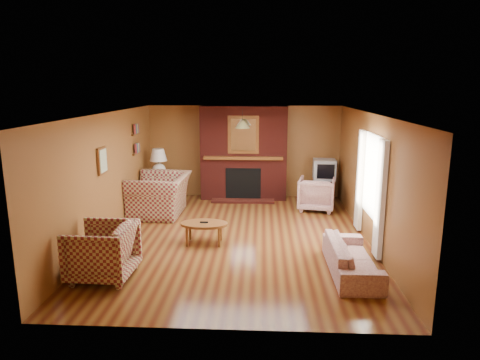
# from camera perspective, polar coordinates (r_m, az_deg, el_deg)

# --- Properties ---
(floor) EXTENTS (6.50, 6.50, 0.00)m
(floor) POSITION_cam_1_polar(r_m,az_deg,el_deg) (8.44, -0.40, -7.63)
(floor) COLOR #4F2211
(floor) RESTS_ON ground
(ceiling) EXTENTS (6.50, 6.50, 0.00)m
(ceiling) POSITION_cam_1_polar(r_m,az_deg,el_deg) (7.94, -0.42, 8.87)
(ceiling) COLOR silver
(ceiling) RESTS_ON wall_back
(wall_back) EXTENTS (6.50, 0.00, 6.50)m
(wall_back) POSITION_cam_1_polar(r_m,az_deg,el_deg) (11.30, 0.55, 3.80)
(wall_back) COLOR brown
(wall_back) RESTS_ON floor
(wall_front) EXTENTS (6.50, 0.00, 6.50)m
(wall_front) POSITION_cam_1_polar(r_m,az_deg,el_deg) (4.98, -2.60, -7.46)
(wall_front) COLOR brown
(wall_front) RESTS_ON floor
(wall_left) EXTENTS (0.00, 6.50, 6.50)m
(wall_left) POSITION_cam_1_polar(r_m,az_deg,el_deg) (8.62, -17.25, 0.53)
(wall_left) COLOR brown
(wall_left) RESTS_ON floor
(wall_right) EXTENTS (0.00, 6.50, 6.50)m
(wall_right) POSITION_cam_1_polar(r_m,az_deg,el_deg) (8.34, 17.00, 0.17)
(wall_right) COLOR brown
(wall_right) RESTS_ON floor
(fireplace) EXTENTS (2.20, 0.82, 2.40)m
(fireplace) POSITION_cam_1_polar(r_m,az_deg,el_deg) (11.04, 0.49, 3.51)
(fireplace) COLOR #531712
(fireplace) RESTS_ON floor
(window_right) EXTENTS (0.10, 1.85, 2.00)m
(window_right) POSITION_cam_1_polar(r_m,az_deg,el_deg) (8.16, 16.97, -0.63)
(window_right) COLOR beige
(window_right) RESTS_ON wall_right
(bookshelf) EXTENTS (0.09, 0.55, 0.71)m
(bookshelf) POSITION_cam_1_polar(r_m,az_deg,el_deg) (10.31, -13.52, 5.24)
(bookshelf) COLOR brown
(bookshelf) RESTS_ON wall_left
(botanical_print) EXTENTS (0.05, 0.40, 0.50)m
(botanical_print) POSITION_cam_1_polar(r_m,az_deg,el_deg) (8.26, -17.89, 2.47)
(botanical_print) COLOR brown
(botanical_print) RESTS_ON wall_left
(pendant_light) EXTENTS (0.36, 0.36, 0.48)m
(pendant_light) POSITION_cam_1_polar(r_m,az_deg,el_deg) (10.26, 0.34, 7.43)
(pendant_light) COLOR black
(pendant_light) RESTS_ON ceiling
(plaid_loveseat) EXTENTS (1.29, 1.46, 0.92)m
(plaid_loveseat) POSITION_cam_1_polar(r_m,az_deg,el_deg) (9.95, -10.61, -1.94)
(plaid_loveseat) COLOR maroon
(plaid_loveseat) RESTS_ON floor
(plaid_armchair) EXTENTS (0.97, 0.95, 0.86)m
(plaid_armchair) POSITION_cam_1_polar(r_m,az_deg,el_deg) (6.92, -17.91, -9.05)
(plaid_armchair) COLOR maroon
(plaid_armchair) RESTS_ON floor
(floral_sofa) EXTENTS (0.68, 1.72, 0.50)m
(floral_sofa) POSITION_cam_1_polar(r_m,az_deg,el_deg) (7.06, 14.67, -9.97)
(floral_sofa) COLOR beige
(floral_sofa) RESTS_ON floor
(floral_armchair) EXTENTS (0.97, 0.99, 0.77)m
(floral_armchair) POSITION_cam_1_polar(r_m,az_deg,el_deg) (10.32, 10.17, -1.84)
(floral_armchair) COLOR beige
(floral_armchair) RESTS_ON floor
(coffee_table) EXTENTS (0.88, 0.55, 0.42)m
(coffee_table) POSITION_cam_1_polar(r_m,az_deg,el_deg) (8.03, -4.81, -6.05)
(coffee_table) COLOR brown
(coffee_table) RESTS_ON floor
(side_table) EXTENTS (0.52, 0.52, 0.67)m
(side_table) POSITION_cam_1_polar(r_m,az_deg,el_deg) (10.98, -10.66, -1.28)
(side_table) COLOR brown
(side_table) RESTS_ON floor
(table_lamp) EXTENTS (0.43, 0.43, 0.71)m
(table_lamp) POSITION_cam_1_polar(r_m,az_deg,el_deg) (10.83, -10.81, 2.47)
(table_lamp) COLOR silver
(table_lamp) RESTS_ON side_table
(tv_stand) EXTENTS (0.55, 0.50, 0.57)m
(tv_stand) POSITION_cam_1_polar(r_m,az_deg,el_deg) (11.14, 11.04, -1.34)
(tv_stand) COLOR black
(tv_stand) RESTS_ON floor
(crt_tv) EXTENTS (0.58, 0.58, 0.51)m
(crt_tv) POSITION_cam_1_polar(r_m,az_deg,el_deg) (11.02, 11.16, 1.39)
(crt_tv) COLOR #AAACB2
(crt_tv) RESTS_ON tv_stand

